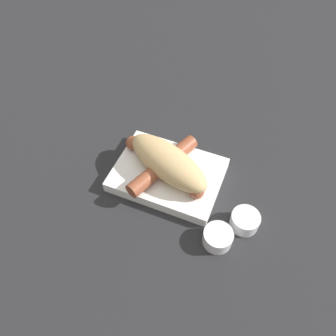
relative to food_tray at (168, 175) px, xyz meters
The scene contains 7 objects.
ground_plane 0.01m from the food_tray, ahead, with size 3.00×3.00×0.00m, color #232326.
food_tray is the anchor object (origin of this frame).
bread_roll 0.04m from the food_tray, ahead, with size 0.19×0.13×0.06m.
sausage 0.03m from the food_tray, ahead, with size 0.19×0.17×0.03m.
pickled_veggies 0.07m from the food_tray, 34.03° to the right, with size 0.07×0.05×0.01m.
condiment_cup_near 0.16m from the food_tray, 144.44° to the left, with size 0.05×0.05×0.03m.
condiment_cup_far 0.17m from the food_tray, 165.11° to the left, with size 0.05×0.05×0.03m.
Camera 1 is at (-0.14, 0.35, 0.53)m, focal length 35.00 mm.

